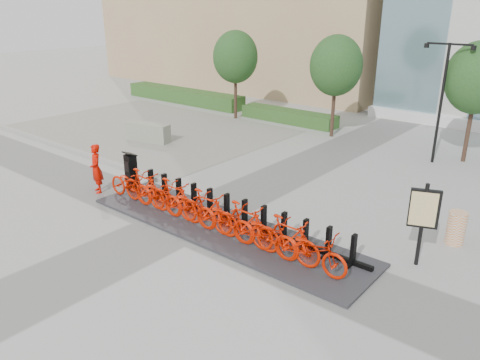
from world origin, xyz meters
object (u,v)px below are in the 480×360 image
Objects in this scene: construction_barrel at (456,228)px; map_sign at (424,212)px; kiosk at (131,172)px; bike_0 at (131,184)px; jersey_barrier at (148,132)px; worker_red at (96,169)px.

construction_barrel is 2.14m from map_sign.
kiosk is 1.49× the size of construction_barrel.
kiosk is at bearing 49.88° from bike_0.
map_sign is at bearing -102.80° from construction_barrel.
kiosk is 0.62× the size of jersey_barrier.
construction_barrel is (9.59, 3.92, -0.14)m from bike_0.
jersey_barrier is at bearing 140.86° from kiosk.
bike_0 is 0.91m from kiosk.
map_sign is (9.17, 2.09, 0.88)m from bike_0.
kiosk is 10.00m from map_sign.
kiosk is at bearing -161.98° from construction_barrel.
bike_0 is at bearing -57.02° from jersey_barrier.
kiosk is 6.82m from jersey_barrier.
map_sign is (9.85, 1.51, 0.73)m from kiosk.
construction_barrel is at bearing 55.47° from map_sign.
kiosk reaches higher than construction_barrel.
kiosk is 10.81m from construction_barrel.
construction_barrel is 0.41× the size of jersey_barrier.
map_sign is at bearing -77.19° from bike_0.
jersey_barrier is (-15.10, 1.45, -0.03)m from construction_barrel.
map_sign is at bearing 35.67° from worker_red.
map_sign is at bearing -25.40° from jersey_barrier.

